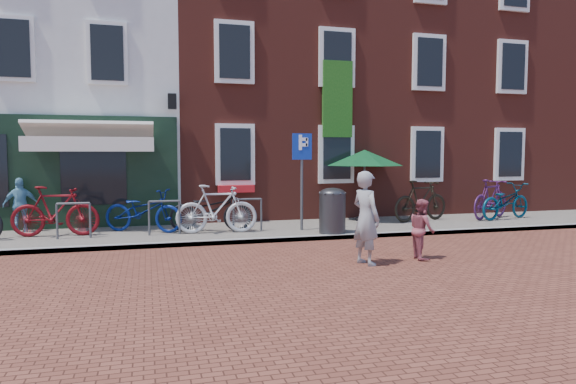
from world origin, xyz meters
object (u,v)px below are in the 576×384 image
object	(u,v)px
cafe_person	(21,205)
bicycle_4	(210,210)
bicycle_2	(143,211)
bicycle_7	(491,199)
parking_sign	(302,164)
parasol	(365,155)
bicycle_5	(421,201)
bicycle_6	(505,201)
boy	(422,229)
litter_bin	(332,208)
woman	(366,218)
bicycle_1	(55,211)
bicycle_3	(217,209)

from	to	relation	value
cafe_person	bicycle_4	world-z (taller)	cafe_person
bicycle_2	bicycle_7	xyz separation A→B (m)	(9.86, -0.08, 0.06)
parking_sign	cafe_person	xyz separation A→B (m)	(-6.75, 1.55, -1.00)
parasol	bicycle_5	size ratio (longest dim) A/B	1.16
bicycle_2	bicycle_6	xyz separation A→B (m)	(10.22, -0.28, 0.00)
boy	cafe_person	size ratio (longest dim) A/B	0.87
litter_bin	woman	distance (m)	3.05
parking_sign	parasol	distance (m)	2.67
parking_sign	bicycle_5	size ratio (longest dim) A/B	1.24
parking_sign	bicycle_7	xyz separation A→B (m)	(6.01, 0.63, -1.08)
boy	bicycle_1	world-z (taller)	bicycle_1
cafe_person	woman	bearing A→B (deg)	130.70
bicycle_2	bicycle_4	size ratio (longest dim) A/B	1.00
parasol	bicycle_4	size ratio (longest dim) A/B	1.13
parking_sign	bicycle_2	distance (m)	4.07
cafe_person	bicycle_6	world-z (taller)	cafe_person
bicycle_1	bicycle_7	distance (m)	11.83
litter_bin	bicycle_1	bearing A→B (deg)	168.80
parasol	woman	xyz separation A→B (m)	(-2.20, -5.04, -1.13)
bicycle_1	litter_bin	bearing A→B (deg)	-96.11
bicycle_2	bicycle_3	distance (m)	1.83
boy	bicycle_1	distance (m)	8.24
bicycle_4	bicycle_5	xyz separation A→B (m)	(6.01, 0.27, 0.06)
parking_sign	woman	distance (m)	3.81
bicycle_4	bicycle_7	distance (m)	8.26
parking_sign	bicycle_6	world-z (taller)	parking_sign
cafe_person	bicycle_2	size ratio (longest dim) A/B	0.66
litter_bin	bicycle_3	xyz separation A→B (m)	(-2.69, 0.76, -0.02)
bicycle_2	bicycle_5	size ratio (longest dim) A/B	1.03
bicycle_3	bicycle_7	distance (m)	8.17
boy	bicycle_2	world-z (taller)	boy
litter_bin	boy	world-z (taller)	litter_bin
parasol	bicycle_1	xyz separation A→B (m)	(-8.11, -0.77, -1.30)
parasol	bicycle_3	distance (m)	4.79
bicycle_4	bicycle_3	bearing A→B (deg)	-151.35
cafe_person	bicycle_6	xyz separation A→B (m)	(13.12, -1.12, -0.14)
litter_bin	boy	xyz separation A→B (m)	(0.77, -2.85, -0.13)
parasol	bicycle_6	xyz separation A→B (m)	(4.07, -0.92, -1.36)
bicycle_1	bicycle_6	size ratio (longest dim) A/B	0.97
parking_sign	bicycle_7	world-z (taller)	parking_sign
parasol	boy	xyz separation A→B (m)	(-0.96, -4.88, -1.41)
litter_bin	cafe_person	distance (m)	7.64
parking_sign	boy	distance (m)	3.96
bicycle_7	parasol	bearing A→B (deg)	52.65
bicycle_3	parking_sign	bearing A→B (deg)	-87.18
woman	bicycle_3	world-z (taller)	woman
bicycle_5	parking_sign	bearing A→B (deg)	86.22
parasol	bicycle_3	size ratio (longest dim) A/B	1.16
bicycle_1	boy	bearing A→B (deg)	-114.79
boy	parking_sign	bearing A→B (deg)	29.54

